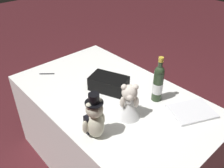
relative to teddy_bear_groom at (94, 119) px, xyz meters
name	(u,v)px	position (x,y,z in m)	size (l,w,h in m)	color
ground_plane	(112,160)	(0.23, -0.34, -0.86)	(12.00, 12.00, 0.00)	#47191E
reception_table	(112,131)	(0.23, -0.34, -0.49)	(1.55, 0.94, 0.73)	white
teddy_bear_groom	(94,119)	(0.00, 0.00, 0.00)	(0.14, 0.15, 0.31)	beige
teddy_bear_bride	(129,101)	(0.00, -0.28, -0.01)	(0.21, 0.20, 0.25)	white
champagne_bottle	(158,83)	(-0.02, -0.55, 0.02)	(0.07, 0.07, 0.34)	#2B3E25
signing_pen	(46,74)	(0.82, -0.13, -0.12)	(0.09, 0.10, 0.01)	black
gift_case_black	(109,83)	(0.31, -0.38, -0.07)	(0.32, 0.26, 0.11)	black
guestbook	(192,111)	(-0.27, -0.61, -0.12)	(0.21, 0.28, 0.02)	white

